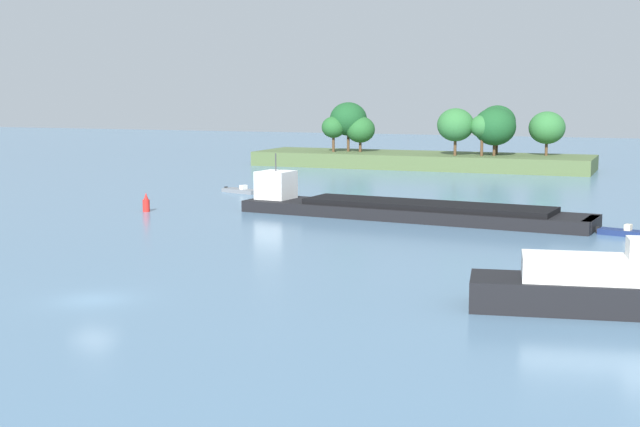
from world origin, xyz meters
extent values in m
plane|color=slate|center=(0.00, 0.00, 0.00)|extent=(400.00, 400.00, 0.00)
cube|color=#4C6038|center=(-6.28, 94.51, 1.13)|extent=(52.80, 13.50, 2.25)
cylinder|color=#513823|center=(-20.18, 92.45, 3.47)|extent=(0.44, 0.44, 2.43)
ellipsoid|color=#235B28|center=(-20.18, 92.45, 6.21)|extent=(3.80, 3.80, 3.42)
cylinder|color=#513823|center=(-18.34, 94.38, 3.67)|extent=(0.44, 0.44, 2.84)
ellipsoid|color=#194C23|center=(-18.34, 94.38, 7.49)|extent=(5.98, 5.98, 5.39)
cylinder|color=#513823|center=(-16.16, 94.03, 3.11)|extent=(0.44, 0.44, 1.71)
ellipsoid|color=#235B28|center=(-16.16, 94.03, 5.84)|extent=(4.69, 4.69, 4.22)
cylinder|color=#513823|center=(-0.06, 91.36, 3.47)|extent=(0.44, 0.44, 2.44)
ellipsoid|color=#2D6B33|center=(-0.06, 91.36, 6.91)|extent=(5.54, 5.54, 4.99)
cylinder|color=#513823|center=(3.95, 91.62, 3.74)|extent=(0.44, 0.44, 2.98)
ellipsoid|color=#2D6B33|center=(3.95, 91.62, 6.73)|extent=(3.74, 3.74, 3.37)
cylinder|color=#513823|center=(5.31, 96.28, 3.63)|extent=(0.44, 0.44, 2.76)
ellipsoid|color=#194C23|center=(5.31, 96.28, 7.26)|extent=(5.63, 5.63, 5.07)
cylinder|color=#513823|center=(5.57, 92.93, 3.19)|extent=(0.44, 0.44, 1.88)
ellipsoid|color=#194C23|center=(5.57, 92.93, 6.67)|extent=(6.34, 6.34, 5.70)
cylinder|color=#513823|center=(12.84, 96.21, 3.27)|extent=(0.44, 0.44, 2.04)
ellipsoid|color=#2D6B33|center=(12.84, 96.21, 6.47)|extent=(5.45, 5.45, 4.91)
cube|color=black|center=(8.00, 38.67, 0.56)|extent=(34.19, 9.36, 1.11)
cube|color=black|center=(9.49, 38.53, 1.36)|extent=(24.02, 7.47, 0.50)
cube|color=white|center=(-6.61, 40.07, 2.51)|extent=(3.51, 3.68, 2.80)
cylinder|color=#333338|center=(-6.61, 40.07, 4.81)|extent=(0.12, 0.12, 1.80)
cube|color=black|center=(24.40, 37.10, 0.61)|extent=(1.34, 4.69, 1.00)
cube|color=navy|center=(27.18, 35.63, 0.23)|extent=(4.33, 2.41, 0.47)
cube|color=beige|center=(27.48, 35.55, 0.72)|extent=(0.66, 0.83, 0.50)
cube|color=black|center=(25.05, 36.16, 0.28)|extent=(0.35, 0.38, 0.56)
cube|color=slate|center=(-16.65, 52.29, 0.22)|extent=(5.25, 3.26, 0.44)
cube|color=white|center=(-16.30, 52.17, 0.69)|extent=(0.76, 0.99, 0.50)
cube|color=black|center=(-19.13, 53.14, 0.28)|extent=(0.37, 0.39, 0.56)
cylinder|color=red|center=(-17.97, 33.80, 0.60)|extent=(0.70, 0.70, 1.20)
cone|color=red|center=(-17.97, 33.80, 1.55)|extent=(0.49, 0.49, 0.70)
camera|label=1|loc=(30.54, -41.79, 11.88)|focal=50.08mm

